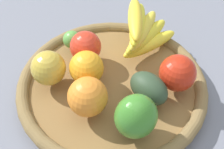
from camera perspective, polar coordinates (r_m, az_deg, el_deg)
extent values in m
plane|color=slate|center=(0.74, 0.00, -3.17)|extent=(2.40, 2.40, 0.00)
cylinder|color=olive|center=(0.73, 0.00, -2.50)|extent=(0.40, 0.40, 0.03)
torus|color=olive|center=(0.72, 0.00, -1.81)|extent=(0.42, 0.42, 0.03)
ellipsoid|color=#2D412A|center=(0.66, 6.38, -2.43)|extent=(0.10, 0.08, 0.06)
ellipsoid|color=yellow|center=(0.78, 6.59, 5.31)|extent=(0.09, 0.15, 0.03)
ellipsoid|color=yellow|center=(0.77, 5.98, 6.60)|extent=(0.05, 0.15, 0.03)
ellipsoid|color=yellow|center=(0.77, 5.29, 7.75)|extent=(0.05, 0.15, 0.03)
ellipsoid|color=yellow|center=(0.76, 4.46, 8.79)|extent=(0.09, 0.15, 0.03)
ellipsoid|color=yellow|center=(0.75, 4.06, 9.70)|extent=(0.10, 0.15, 0.03)
sphere|color=#579B41|center=(0.78, -6.99, 6.05)|extent=(0.04, 0.04, 0.04)
sphere|color=gold|center=(0.70, -11.02, 1.11)|extent=(0.08, 0.08, 0.07)
sphere|color=orange|center=(0.69, -4.46, 1.15)|extent=(0.10, 0.10, 0.07)
sphere|color=orange|center=(0.63, -4.17, -3.93)|extent=(0.08, 0.08, 0.08)
sphere|color=red|center=(0.69, 11.35, 0.26)|extent=(0.08, 0.08, 0.08)
sphere|color=red|center=(0.74, -4.64, 4.85)|extent=(0.09, 0.09, 0.07)
ellipsoid|color=#3B7F29|center=(0.60, 4.20, -7.30)|extent=(0.11, 0.11, 0.09)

